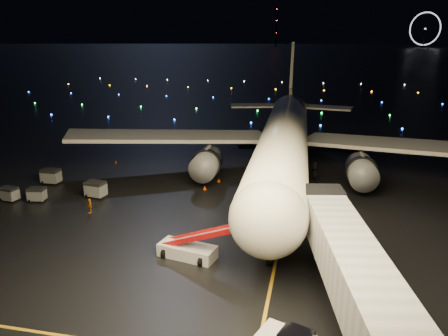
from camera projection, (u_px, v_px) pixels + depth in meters
The scene contains 16 objects.
ground at pixel (299, 62), 317.69m from camera, with size 2000.00×2000.00×0.00m, color black.
lane_centre at pixel (287, 207), 48.67m from camera, with size 0.25×80.00×0.02m, color gold.
airliner at pixel (286, 111), 58.49m from camera, with size 60.33×57.31×17.09m, color white, non-canonical shape.
belt_loader at pixel (187, 238), 37.16m from camera, with size 7.32×2.00×3.55m, color silver, non-canonical shape.
crew_c at pixel (90, 206), 46.70m from camera, with size 0.97×0.40×1.66m, color orange.
safety_cone_0 at pixel (205, 188), 53.96m from camera, with size 0.45×0.45×0.51m, color #FD3E00.
safety_cone_1 at pixel (219, 180), 56.90m from camera, with size 0.46×0.46×0.52m, color #FD3E00.
safety_cone_2 at pixel (210, 178), 57.59m from camera, with size 0.46×0.46×0.52m, color #FD3E00.
safety_cone_3 at pixel (116, 162), 65.19m from camera, with size 0.43×0.43×0.49m, color #FD3E00.
ferris_wheel at pixel (425, 30), 669.03m from camera, with size 50.00×4.00×52.00m, color black, non-canonical shape.
radio_mast at pixel (276, 27), 731.98m from camera, with size 1.80×1.80×64.00m, color black.
taxiway_lights at pixel (270, 96), 136.15m from camera, with size 164.00×92.00×0.36m, color black, non-canonical shape.
baggage_cart_0 at pixel (96, 189), 51.36m from camera, with size 2.24×1.57×1.90m, color gray.
baggage_cart_1 at pixel (37, 194), 50.16m from camera, with size 1.86×1.30×1.58m, color gray.
baggage_cart_2 at pixel (9, 194), 50.26m from camera, with size 1.90×1.33×1.62m, color gray.
baggage_cart_3 at pixel (51, 176), 56.12m from camera, with size 2.22×1.55×1.89m, color gray.
Camera 1 is at (14.61, -30.77, 18.32)m, focal length 35.00 mm.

